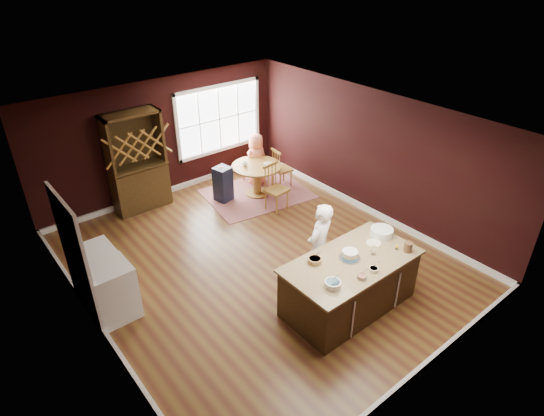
{
  "coord_description": "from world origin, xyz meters",
  "views": [
    {
      "loc": [
        -4.13,
        -5.52,
        5.16
      ],
      "look_at": [
        0.29,
        -0.05,
        1.05
      ],
      "focal_mm": 30.0,
      "sensor_mm": 36.0,
      "label": 1
    }
  ],
  "objects_px": {
    "kitchen_island": "(349,284)",
    "high_chair": "(223,183)",
    "chair_east": "(282,167)",
    "chair_south": "(277,188)",
    "seated_woman": "(256,159)",
    "washer": "(112,292)",
    "layer_cake": "(350,255)",
    "dining_table": "(257,174)",
    "hutch": "(137,162)",
    "baker": "(319,246)",
    "dryer": "(97,272)",
    "chair_north": "(252,160)",
    "toddler": "(221,167)"
  },
  "relations": [
    {
      "from": "layer_cake",
      "to": "hutch",
      "type": "bearing_deg",
      "value": 103.1
    },
    {
      "from": "layer_cake",
      "to": "high_chair",
      "type": "relative_size",
      "value": 0.4
    },
    {
      "from": "baker",
      "to": "seated_woman",
      "type": "bearing_deg",
      "value": -126.52
    },
    {
      "from": "hutch",
      "to": "baker",
      "type": "bearing_deg",
      "value": -75.18
    },
    {
      "from": "chair_east",
      "to": "toddler",
      "type": "xyz_separation_m",
      "value": [
        -1.49,
        0.39,
        0.32
      ]
    },
    {
      "from": "dining_table",
      "to": "dryer",
      "type": "relative_size",
      "value": 1.26
    },
    {
      "from": "dryer",
      "to": "layer_cake",
      "type": "bearing_deg",
      "value": -42.38
    },
    {
      "from": "dining_table",
      "to": "toddler",
      "type": "xyz_separation_m",
      "value": [
        -0.75,
        0.35,
        0.28
      ]
    },
    {
      "from": "chair_south",
      "to": "baker",
      "type": "bearing_deg",
      "value": -120.63
    },
    {
      "from": "kitchen_island",
      "to": "dining_table",
      "type": "relative_size",
      "value": 1.9
    },
    {
      "from": "layer_cake",
      "to": "seated_woman",
      "type": "bearing_deg",
      "value": 70.86
    },
    {
      "from": "baker",
      "to": "kitchen_island",
      "type": "bearing_deg",
      "value": 76.36
    },
    {
      "from": "chair_east",
      "to": "dryer",
      "type": "distance_m",
      "value": 5.08
    },
    {
      "from": "high_chair",
      "to": "dryer",
      "type": "relative_size",
      "value": 0.93
    },
    {
      "from": "baker",
      "to": "chair_north",
      "type": "height_order",
      "value": "baker"
    },
    {
      "from": "seated_woman",
      "to": "washer",
      "type": "distance_m",
      "value": 5.1
    },
    {
      "from": "chair_north",
      "to": "dryer",
      "type": "xyz_separation_m",
      "value": [
        -4.61,
        -1.89,
        -0.06
      ]
    },
    {
      "from": "hutch",
      "to": "washer",
      "type": "bearing_deg",
      "value": -122.22
    },
    {
      "from": "chair_east",
      "to": "chair_north",
      "type": "height_order",
      "value": "chair_north"
    },
    {
      "from": "kitchen_island",
      "to": "high_chair",
      "type": "relative_size",
      "value": 2.57
    },
    {
      "from": "chair_east",
      "to": "chair_north",
      "type": "distance_m",
      "value": 0.83
    },
    {
      "from": "layer_cake",
      "to": "high_chair",
      "type": "bearing_deg",
      "value": 84.44
    },
    {
      "from": "kitchen_island",
      "to": "chair_north",
      "type": "height_order",
      "value": "chair_north"
    },
    {
      "from": "high_chair",
      "to": "washer",
      "type": "xyz_separation_m",
      "value": [
        -3.44,
        -2.07,
        0.04
      ]
    },
    {
      "from": "chair_east",
      "to": "washer",
      "type": "height_order",
      "value": "chair_east"
    },
    {
      "from": "dining_table",
      "to": "chair_south",
      "type": "xyz_separation_m",
      "value": [
        -0.1,
        -0.84,
        -0.0
      ]
    },
    {
      "from": "chair_east",
      "to": "chair_south",
      "type": "xyz_separation_m",
      "value": [
        -0.83,
        -0.8,
        0.04
      ]
    },
    {
      "from": "chair_east",
      "to": "chair_north",
      "type": "bearing_deg",
      "value": 29.95
    },
    {
      "from": "layer_cake",
      "to": "hutch",
      "type": "xyz_separation_m",
      "value": [
        -1.18,
        5.07,
        0.11
      ]
    },
    {
      "from": "chair_east",
      "to": "chair_south",
      "type": "height_order",
      "value": "chair_south"
    },
    {
      "from": "kitchen_island",
      "to": "dryer",
      "type": "distance_m",
      "value": 4.14
    },
    {
      "from": "dining_table",
      "to": "layer_cake",
      "type": "xyz_separation_m",
      "value": [
        -1.18,
        -3.93,
        0.45
      ]
    },
    {
      "from": "chair_east",
      "to": "toddler",
      "type": "distance_m",
      "value": 1.57
    },
    {
      "from": "hutch",
      "to": "toddler",
      "type": "bearing_deg",
      "value": -26.1
    },
    {
      "from": "dining_table",
      "to": "dryer",
      "type": "bearing_deg",
      "value": -164.56
    },
    {
      "from": "chair_east",
      "to": "seated_woman",
      "type": "xyz_separation_m",
      "value": [
        -0.39,
        0.51,
        0.15
      ]
    },
    {
      "from": "chair_north",
      "to": "dryer",
      "type": "height_order",
      "value": "chair_north"
    },
    {
      "from": "chair_east",
      "to": "hutch",
      "type": "xyz_separation_m",
      "value": [
        -3.1,
        1.17,
        0.61
      ]
    },
    {
      "from": "kitchen_island",
      "to": "chair_south",
      "type": "bearing_deg",
      "value": 70.96
    },
    {
      "from": "kitchen_island",
      "to": "toddler",
      "type": "relative_size",
      "value": 8.45
    },
    {
      "from": "dining_table",
      "to": "dryer",
      "type": "xyz_separation_m",
      "value": [
        -4.21,
        -1.16,
        -0.08
      ]
    },
    {
      "from": "toddler",
      "to": "washer",
      "type": "height_order",
      "value": "same"
    },
    {
      "from": "toddler",
      "to": "dryer",
      "type": "bearing_deg",
      "value": -156.39
    },
    {
      "from": "layer_cake",
      "to": "chair_east",
      "type": "relative_size",
      "value": 0.35
    },
    {
      "from": "baker",
      "to": "chair_east",
      "type": "distance_m",
      "value": 3.78
    },
    {
      "from": "baker",
      "to": "washer",
      "type": "bearing_deg",
      "value": -40.26
    },
    {
      "from": "kitchen_island",
      "to": "toddler",
      "type": "bearing_deg",
      "value": 84.32
    },
    {
      "from": "chair_east",
      "to": "hutch",
      "type": "relative_size",
      "value": 0.45
    },
    {
      "from": "dining_table",
      "to": "seated_woman",
      "type": "height_order",
      "value": "seated_woman"
    },
    {
      "from": "toddler",
      "to": "kitchen_island",
      "type": "bearing_deg",
      "value": -95.68
    }
  ]
}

